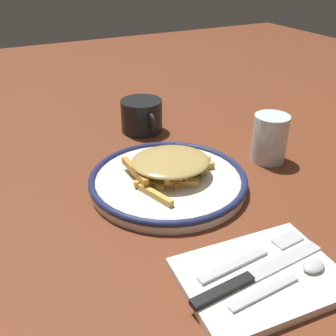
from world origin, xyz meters
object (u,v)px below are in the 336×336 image
fries_heap (171,165)px  coffee_mug (142,116)px  fork (253,256)px  spoon (295,276)px  napkin (259,278)px  plate (168,180)px  water_glass (270,139)px  knife (249,278)px

fries_heap → coffee_mug: bearing=168.1°
fork → spoon: size_ratio=1.16×
fork → spoon: (0.06, 0.02, 0.00)m
napkin → fork: (-0.03, 0.01, 0.01)m
plate → fries_heap: 0.03m
napkin → fork: fork is taller
plate → coffee_mug: bearing=166.7°
fries_heap → plate: bearing=-62.0°
fries_heap → water_glass: (0.01, 0.22, 0.01)m
fork → napkin: bearing=-22.7°
fries_heap → coffee_mug: size_ratio=1.47×
plate → spoon: 0.29m
fries_heap → knife: bearing=-6.0°
plate → fork: 0.23m
plate → knife: bearing=-4.5°
napkin → water_glass: 0.35m
napkin → knife: knife is taller
fries_heap → spoon: size_ratio=1.16×
water_glass → napkin: bearing=-41.2°
napkin → spoon: (0.03, 0.03, 0.01)m
fork → spoon: 0.06m
knife → coffee_mug: size_ratio=1.75×
napkin → knife: 0.02m
water_glass → fries_heap: bearing=-91.5°
plate → coffee_mug: size_ratio=2.36×
coffee_mug → water_glass: bearing=33.7°
fries_heap → water_glass: 0.22m
fries_heap → napkin: bearing=-2.0°
knife → spoon: bearing=65.3°
plate → water_glass: 0.23m
napkin → spoon: size_ratio=1.34×
plate → coffee_mug: 0.26m
water_glass → spoon: bearing=-34.0°
knife → napkin: bearing=94.2°
fries_heap → water_glass: bearing=88.5°
napkin → spoon: 0.04m
plate → knife: (0.26, -0.02, 0.00)m
water_glass → coffee_mug: (-0.25, -0.17, -0.01)m
coffee_mug → knife: bearing=-8.9°
knife → spoon: 0.06m
fork → knife: size_ratio=0.84×
coffee_mug → spoon: bearing=-2.8°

